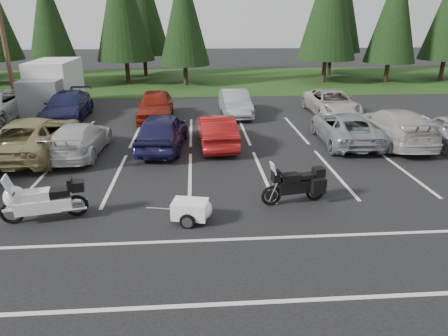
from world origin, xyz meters
TOP-DOWN VIEW (x-y plane):
  - ground at (0.00, 0.00)m, footprint 120.00×120.00m
  - grass_strip at (0.00, 24.00)m, footprint 80.00×16.00m
  - lake_water at (4.00, 55.00)m, footprint 70.00×50.00m
  - utility_pole at (-10.00, 12.00)m, footprint 1.60×0.26m
  - box_truck at (-8.00, 12.50)m, footprint 2.40×5.60m
  - stall_markings at (0.00, 2.00)m, footprint 32.00×16.00m
  - conifer_3 at (-10.50, 21.40)m, footprint 3.87×3.87m
  - conifer_4 at (-5.00, 22.90)m, footprint 4.80×4.80m
  - conifer_5 at (0.00, 21.60)m, footprint 4.14×4.14m
  - conifer_7 at (17.50, 21.80)m, footprint 4.27×4.27m
  - conifer_back_b at (-4.00, 27.50)m, footprint 4.97×4.97m
  - car_near_2 at (-5.94, 3.92)m, footprint 2.68×5.77m
  - car_near_3 at (-4.13, 3.84)m, footprint 2.04×4.69m
  - car_near_4 at (-0.71, 4.40)m, footprint 2.33×4.84m
  - car_near_5 at (1.66, 4.57)m, footprint 1.77×4.40m
  - car_near_6 at (7.57, 4.64)m, footprint 2.53×5.10m
  - car_near_7 at (9.79, 4.50)m, footprint 2.35×5.47m
  - car_far_1 at (-6.40, 10.00)m, footprint 2.30×5.27m
  - car_far_2 at (-1.47, 9.67)m, footprint 1.99×4.75m
  - car_far_3 at (3.08, 10.39)m, footprint 1.72×4.43m
  - car_far_4 at (8.73, 10.06)m, footprint 2.38×5.13m
  - touring_motorcycle at (-3.61, -2.02)m, footprint 2.74×1.32m
  - cargo_trailer at (0.54, -2.45)m, footprint 1.56×1.08m
  - adventure_motorcycle at (3.76, -1.44)m, footprint 2.46×1.20m

SIDE VIEW (x-z plane):
  - ground at x=0.00m, z-range 0.00..0.00m
  - lake_water at x=4.00m, z-range -0.01..0.01m
  - stall_markings at x=0.00m, z-range 0.00..0.01m
  - grass_strip at x=0.00m, z-range 0.00..0.01m
  - cargo_trailer at x=0.54m, z-range 0.00..0.66m
  - car_near_3 at x=-4.13m, z-range 0.00..1.34m
  - car_near_6 at x=7.57m, z-range 0.00..1.39m
  - car_near_5 at x=1.66m, z-range 0.00..1.42m
  - car_far_4 at x=8.73m, z-range 0.00..1.42m
  - adventure_motorcycle at x=3.76m, z-range 0.00..1.43m
  - car_far_3 at x=3.08m, z-range 0.00..1.44m
  - touring_motorcycle at x=-3.61m, z-range 0.00..1.46m
  - car_far_1 at x=-6.40m, z-range 0.00..1.51m
  - car_near_7 at x=9.79m, z-range 0.00..1.57m
  - car_near_4 at x=-0.71m, z-range 0.00..1.59m
  - car_near_2 at x=-5.94m, z-range 0.00..1.60m
  - car_far_2 at x=-1.47m, z-range 0.00..1.61m
  - box_truck at x=-8.00m, z-range 0.00..2.90m
  - utility_pole at x=-10.00m, z-range 0.20..9.20m
  - conifer_3 at x=-10.50m, z-range 0.76..9.78m
  - conifer_5 at x=0.00m, z-range 0.81..10.45m
  - conifer_7 at x=17.50m, z-range 0.84..10.78m
  - conifer_4 at x=-5.00m, z-range 0.95..12.12m
  - conifer_back_b at x=-4.00m, z-range 0.98..12.56m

